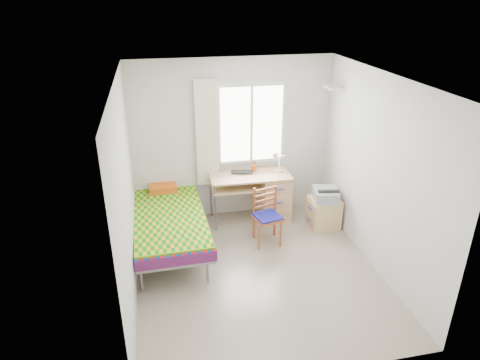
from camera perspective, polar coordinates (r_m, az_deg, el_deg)
The scene contains 17 objects.
floor at distance 5.94m, azimuth 2.34°, elevation -12.13°, with size 3.50×3.50×0.00m, color #BCAD93.
ceiling at distance 4.87m, azimuth 2.86°, elevation 13.30°, with size 3.50×3.50×0.00m, color white.
wall_back at distance 6.86m, azimuth -0.99°, elevation 5.36°, with size 3.20×3.20×0.00m, color silver.
wall_left at distance 5.15m, azimuth -14.96°, elevation -2.19°, with size 3.50×3.50×0.00m, color silver.
wall_right at distance 5.85m, azimuth 17.95°, elevation 0.68°, with size 3.50×3.50×0.00m, color silver.
window at distance 6.83m, azimuth 1.52°, elevation 7.44°, with size 1.10×0.04×1.30m.
curtain at distance 6.69m, azimuth -4.45°, elevation 6.13°, with size 0.35×0.05×1.70m, color beige.
floating_shelf at distance 6.75m, azimuth 12.35°, elevation 11.97°, with size 0.20×0.32×0.03m, color white.
bed at distance 6.39m, azimuth -9.47°, elevation -4.73°, with size 1.08×2.23×0.95m.
desk at distance 7.05m, azimuth 4.04°, elevation -1.81°, with size 1.30×0.62×0.80m.
chair at distance 6.37m, azimuth 3.64°, elevation -4.34°, with size 0.45×0.45×0.85m.
cabinet at distance 6.96m, azimuth 11.06°, elevation -4.32°, with size 0.48×0.42×0.50m.
printer at distance 6.79m, azimuth 11.35°, elevation -1.87°, with size 0.43×0.47×0.18m.
laptop at distance 6.83m, azimuth 0.26°, elevation 0.90°, with size 0.35×0.22×0.03m, color black.
pen_cup at distance 6.95m, azimuth 1.90°, elevation 1.63°, with size 0.08×0.08×0.10m, color #E55819.
task_lamp at distance 6.74m, azimuth 5.03°, elevation 2.63°, with size 0.22×0.32×0.40m.
book at distance 6.89m, azimuth -0.63°, elevation -0.96°, with size 0.17×0.23×0.02m, color gray.
Camera 1 is at (-1.20, -4.63, 3.53)m, focal length 32.00 mm.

